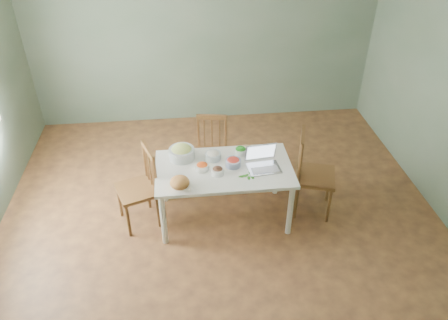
{
  "coord_description": "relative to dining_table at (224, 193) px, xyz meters",
  "views": [
    {
      "loc": [
        -0.36,
        -3.54,
        3.39
      ],
      "look_at": [
        0.04,
        0.15,
        0.78
      ],
      "focal_mm": 34.55,
      "sensor_mm": 36.0,
      "label": 1
    }
  ],
  "objects": [
    {
      "name": "wall_back",
      "position": [
        -0.04,
        2.35,
        1.01
      ],
      "size": [
        5.0,
        0.0,
        2.7
      ],
      "primitive_type": "cube",
      "color": "slate",
      "rests_on": "ground"
    },
    {
      "name": "butter_stick",
      "position": [
        -0.43,
        -0.34,
        0.36
      ],
      "size": [
        0.12,
        0.08,
        0.03
      ],
      "primitive_type": "cube",
      "rotation": [
        0.0,
        0.0,
        -0.37
      ],
      "color": "white",
      "rests_on": "dining_table"
    },
    {
      "name": "chair_left",
      "position": [
        -0.95,
        0.02,
        0.13
      ],
      "size": [
        0.51,
        0.53,
        0.94
      ],
      "primitive_type": null,
      "rotation": [
        0.0,
        0.0,
        -1.23
      ],
      "color": "#442A10",
      "rests_on": "floor"
    },
    {
      "name": "bowl_mushroom",
      "position": [
        -0.08,
        -0.11,
        0.39
      ],
      "size": [
        0.15,
        0.15,
        0.09
      ],
      "primitive_type": null,
      "rotation": [
        0.0,
        0.0,
        -0.09
      ],
      "color": "#391F14",
      "rests_on": "dining_table"
    },
    {
      "name": "chair_right",
      "position": [
        1.03,
        0.01,
        0.16
      ],
      "size": [
        0.53,
        0.55,
        1.0
      ],
      "primitive_type": null,
      "rotation": [
        0.0,
        0.0,
        1.28
      ],
      "color": "#442A10",
      "rests_on": "floor"
    },
    {
      "name": "bowl_onion",
      "position": [
        -0.1,
        0.18,
        0.39
      ],
      "size": [
        0.22,
        0.22,
        0.09
      ],
      "primitive_type": null,
      "rotation": [
        0.0,
        0.0,
        -0.3
      ],
      "color": "white",
      "rests_on": "dining_table"
    },
    {
      "name": "bowl_squash",
      "position": [
        -0.44,
        0.23,
        0.42
      ],
      "size": [
        0.36,
        0.36,
        0.16
      ],
      "primitive_type": null,
      "rotation": [
        0.0,
        0.0,
        0.33
      ],
      "color": "#EAE670",
      "rests_on": "dining_table"
    },
    {
      "name": "basil_bunch",
      "position": [
        0.22,
        -0.17,
        0.35
      ],
      "size": [
        0.19,
        0.19,
        0.02
      ],
      "primitive_type": null,
      "color": "#225216",
      "rests_on": "dining_table"
    },
    {
      "name": "floor",
      "position": [
        -0.04,
        -0.15,
        -0.34
      ],
      "size": [
        5.0,
        5.0,
        0.0
      ],
      "primitive_type": "cube",
      "color": "#442A1D",
      "rests_on": "ground"
    },
    {
      "name": "bowl_carrot",
      "position": [
        -0.23,
        -0.01,
        0.38
      ],
      "size": [
        0.18,
        0.18,
        0.08
      ],
      "primitive_type": null,
      "rotation": [
        0.0,
        0.0,
        0.31
      ],
      "color": "#EA5921",
      "rests_on": "dining_table"
    },
    {
      "name": "bowl_broccoli",
      "position": [
        0.21,
        0.24,
        0.39
      ],
      "size": [
        0.19,
        0.19,
        0.09
      ],
      "primitive_type": null,
      "rotation": [
        0.0,
        0.0,
        0.44
      ],
      "color": "#093C0B",
      "rests_on": "dining_table"
    },
    {
      "name": "chair_far",
      "position": [
        -0.09,
        0.64,
        0.1
      ],
      "size": [
        0.44,
        0.43,
        0.88
      ],
      "primitive_type": null,
      "rotation": [
        0.0,
        0.0,
        -0.16
      ],
      "color": "#442A10",
      "rests_on": "floor"
    },
    {
      "name": "flatbread",
      "position": [
        0.28,
        0.31,
        0.35
      ],
      "size": [
        0.19,
        0.19,
        0.02
      ],
      "primitive_type": "cylinder",
      "rotation": [
        0.0,
        0.0,
        -0.01
      ],
      "color": "tan",
      "rests_on": "dining_table"
    },
    {
      "name": "dining_table",
      "position": [
        0.0,
        0.0,
        0.0
      ],
      "size": [
        1.46,
        0.82,
        0.68
      ],
      "primitive_type": null,
      "color": "white",
      "rests_on": "floor"
    },
    {
      "name": "bread_boule",
      "position": [
        -0.47,
        -0.29,
        0.41
      ],
      "size": [
        0.24,
        0.24,
        0.13
      ],
      "primitive_type": "ellipsoid",
      "rotation": [
        0.0,
        0.0,
        0.24
      ],
      "color": "#A36332",
      "rests_on": "dining_table"
    },
    {
      "name": "bowl_redpep",
      "position": [
        0.1,
        0.02,
        0.39
      ],
      "size": [
        0.2,
        0.2,
        0.1
      ],
      "primitive_type": null,
      "rotation": [
        0.0,
        0.0,
        0.24
      ],
      "color": "#B33C20",
      "rests_on": "dining_table"
    },
    {
      "name": "laptop",
      "position": [
        0.42,
        -0.07,
        0.46
      ],
      "size": [
        0.37,
        0.32,
        0.23
      ],
      "primitive_type": null,
      "rotation": [
        0.0,
        0.0,
        0.1
      ],
      "color": "silver",
      "rests_on": "dining_table"
    }
  ]
}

